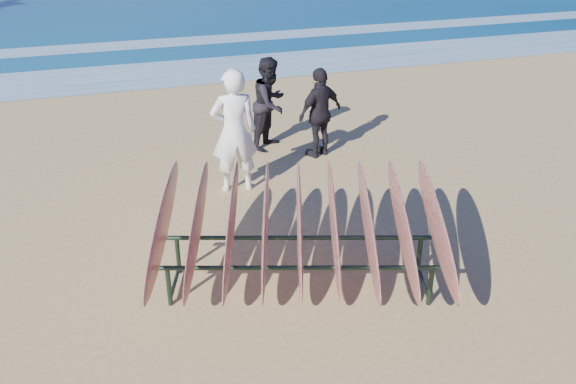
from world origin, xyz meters
name	(u,v)px	position (x,y,z in m)	size (l,w,h in m)	color
ground	(308,293)	(0.00, 0.00, 0.00)	(120.00, 120.00, 0.00)	tan
foam_near	(181,72)	(0.00, 10.00, 0.01)	(160.00, 160.00, 0.00)	white
foam_far	(164,43)	(0.00, 13.50, 0.01)	(160.00, 160.00, 0.00)	white
surfboard_rack	(300,226)	(-0.07, 0.13, 0.85)	(3.75, 3.28, 1.36)	#1B2C21
person_white	(234,131)	(-0.18, 2.96, 0.97)	(0.71, 0.46, 1.94)	white
person_dark_a	(270,103)	(0.83, 4.50, 0.83)	(0.81, 0.63, 1.66)	black
person_dark_b	(320,113)	(1.54, 3.85, 0.79)	(0.93, 0.39, 1.58)	black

